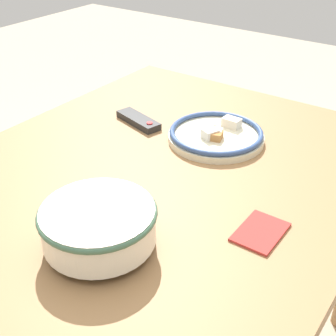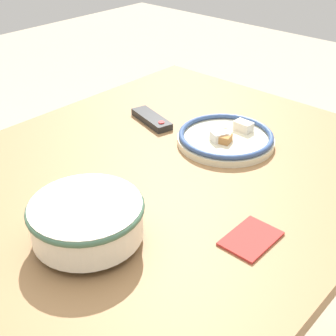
{
  "view_description": "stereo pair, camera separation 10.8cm",
  "coord_description": "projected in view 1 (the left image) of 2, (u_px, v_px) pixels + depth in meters",
  "views": [
    {
      "loc": [
        -0.71,
        -0.59,
        1.38
      ],
      "look_at": [
        0.04,
        -0.05,
        0.82
      ],
      "focal_mm": 50.0,
      "sensor_mm": 36.0,
      "label": 1
    },
    {
      "loc": [
        -0.64,
        -0.67,
        1.38
      ],
      "look_at": [
        0.04,
        -0.05,
        0.82
      ],
      "focal_mm": 50.0,
      "sensor_mm": 36.0,
      "label": 2
    }
  ],
  "objects": [
    {
      "name": "folded_napkin",
      "position": [
        260.0,
        232.0,
        0.95
      ],
      "size": [
        0.12,
        0.08,
        0.01
      ],
      "color": "#B2332D",
      "rests_on": "dining_table"
    },
    {
      "name": "dining_table",
      "position": [
        141.0,
        213.0,
        1.15
      ],
      "size": [
        1.36,
        0.98,
        0.78
      ],
      "color": "olive",
      "rests_on": "ground_plane"
    },
    {
      "name": "food_plate",
      "position": [
        216.0,
        135.0,
        1.28
      ],
      "size": [
        0.26,
        0.26,
        0.04
      ],
      "color": "beige",
      "rests_on": "dining_table"
    },
    {
      "name": "noodle_bowl",
      "position": [
        99.0,
        225.0,
        0.89
      ],
      "size": [
        0.23,
        0.23,
        0.09
      ],
      "color": "silver",
      "rests_on": "dining_table"
    },
    {
      "name": "tv_remote",
      "position": [
        138.0,
        120.0,
        1.38
      ],
      "size": [
        0.09,
        0.16,
        0.02
      ],
      "rotation": [
        0.0,
        0.0,
        2.88
      ],
      "color": "black",
      "rests_on": "dining_table"
    }
  ]
}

